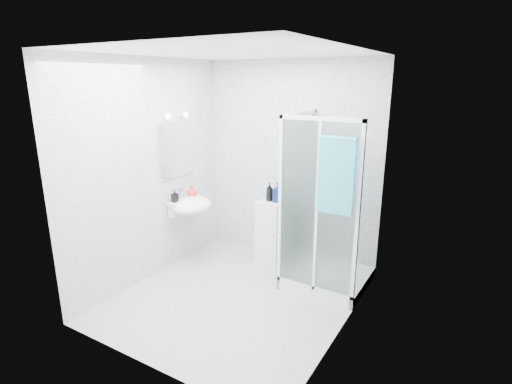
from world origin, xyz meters
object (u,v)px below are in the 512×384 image
Objects in this scene: wall_basin at (190,205)px; soap_dispenser_black at (175,196)px; shampoo_bottle_a at (269,192)px; storage_cabinet at (272,232)px; shampoo_bottle_b at (278,192)px; hand_towel at (336,174)px; shower_enclosure at (320,249)px; soap_dispenser_orange at (192,191)px.

soap_dispenser_black is at bearing -130.67° from wall_basin.
storage_cabinet is at bearing -0.59° from shampoo_bottle_a.
wall_basin is at bearing 49.33° from soap_dispenser_black.
shampoo_bottle_b is (0.95, 0.61, 0.17)m from wall_basin.
wall_basin is 0.72× the size of hand_towel.
hand_towel reaches higher than wall_basin.
shampoo_bottle_a is 0.12m from shampoo_bottle_b.
soap_dispenser_black is at bearing -165.49° from shower_enclosure.
wall_basin is at bearing -141.16° from storage_cabinet.
shampoo_bottle_b is at bearing 9.98° from shampoo_bottle_a.
wall_basin is 2.28× the size of shampoo_bottle_a.
hand_towel is 3.16× the size of shampoo_bottle_a.
shampoo_bottle_a is 1.54× the size of soap_dispenser_black.
hand_towel is (1.94, -0.09, 0.66)m from wall_basin.
shampoo_bottle_b reaches higher than shampoo_bottle_a.
hand_towel is (0.28, -0.40, 1.01)m from shower_enclosure.
wall_basin is at bearing -147.43° from shampoo_bottle_b.
soap_dispenser_black is (-0.96, -0.73, -0.01)m from shampoo_bottle_a.
shampoo_bottle_a is 1.01m from soap_dispenser_orange.
wall_basin is 1.12m from storage_cabinet.
shampoo_bottle_b is at bearing 157.78° from shower_enclosure.
shower_enclosure is at bearing 10.81° from wall_basin.
hand_towel is 4.91× the size of soap_dispenser_orange.
soap_dispenser_orange is at bearing -153.32° from shampoo_bottle_a.
wall_basin is (-1.66, -0.32, 0.35)m from shower_enclosure.
shampoo_bottle_a is 1.20m from soap_dispenser_black.
soap_dispenser_orange is at bearing 173.90° from hand_towel.
wall_basin reaches higher than storage_cabinet.
wall_basin is at bearing -60.59° from soap_dispenser_orange.
soap_dispenser_orange is 0.28m from soap_dispenser_black.
soap_dispenser_black is at bearing -145.03° from shampoo_bottle_b.
shower_enclosure is 8.14× the size of shampoo_bottle_a.
hand_towel is at bearing -2.51° from wall_basin.
soap_dispenser_black is (-2.06, -0.06, -0.52)m from hand_towel.
shampoo_bottle_b reaches higher than storage_cabinet.
shampoo_bottle_a is (-0.82, 0.27, 0.51)m from shower_enclosure.
shampoo_bottle_a reaches higher than storage_cabinet.
shower_enclosure is at bearing -18.07° from shampoo_bottle_a.
shower_enclosure is 0.92m from shampoo_bottle_b.
shower_enclosure is 2.57× the size of hand_towel.
hand_towel is 1.31m from shampoo_bottle_b.
hand_towel is (1.06, -0.67, 1.04)m from storage_cabinet.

